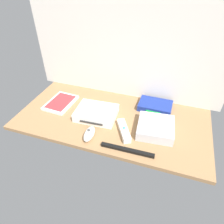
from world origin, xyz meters
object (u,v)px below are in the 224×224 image
at_px(mini_computer, 155,127).
at_px(remote_nunchuk, 89,134).
at_px(remote_wand, 124,130).
at_px(sensor_bar, 127,150).
at_px(network_router, 155,106).
at_px(game_case, 61,103).
at_px(game_console, 96,113).
at_px(remote_classic_pad, 94,107).

bearing_deg(mini_computer, remote_nunchuk, -154.77).
xyz_separation_m(remote_wand, sensor_bar, (0.05, -0.11, -0.01)).
relative_size(network_router, remote_nunchuk, 1.77).
distance_m(game_case, remote_nunchuk, 0.33).
bearing_deg(network_router, game_console, -148.00).
bearing_deg(remote_wand, game_case, 135.09).
relative_size(remote_wand, remote_nunchuk, 1.43).
relative_size(game_case, remote_wand, 1.35).
relative_size(game_case, remote_classic_pad, 1.30).
bearing_deg(sensor_bar, mini_computer, 58.52).
relative_size(game_console, sensor_bar, 0.91).
bearing_deg(remote_nunchuk, remote_wand, 24.90).
xyz_separation_m(game_console, network_router, (0.28, 0.17, -0.00)).
bearing_deg(remote_classic_pad, game_case, 176.18).
xyz_separation_m(game_case, network_router, (0.53, 0.13, 0.01)).
bearing_deg(game_case, sensor_bar, -22.60).
bearing_deg(game_console, sensor_bar, -43.08).
distance_m(game_console, network_router, 0.33).
bearing_deg(remote_nunchuk, network_router, 48.35).
xyz_separation_m(mini_computer, sensor_bar, (-0.10, -0.16, -0.02)).
height_order(game_case, remote_wand, remote_wand).
relative_size(game_console, remote_classic_pad, 1.44).
relative_size(game_console, mini_computer, 1.18).
distance_m(game_console, game_case, 0.24).
distance_m(mini_computer, remote_nunchuk, 0.32).
bearing_deg(mini_computer, remote_wand, -158.12).
height_order(mini_computer, remote_wand, mini_computer).
distance_m(remote_classic_pad, sensor_bar, 0.30).
bearing_deg(game_case, remote_nunchuk, -32.93).
xyz_separation_m(game_case, remote_nunchuk, (0.27, -0.20, 0.01)).
bearing_deg(mini_computer, remote_classic_pad, 176.32).
relative_size(game_console, remote_nunchuk, 2.14).
bearing_deg(sensor_bar, remote_classic_pad, 140.32).
height_order(mini_computer, remote_nunchuk, mini_computer).
relative_size(mini_computer, remote_nunchuk, 1.81).
height_order(mini_computer, sensor_bar, mini_computer).
xyz_separation_m(game_case, remote_wand, (0.41, -0.12, 0.01)).
height_order(network_router, sensor_bar, network_router).
bearing_deg(game_console, game_case, 166.90).
distance_m(mini_computer, remote_wand, 0.15).
distance_m(network_router, remote_nunchuk, 0.42).
xyz_separation_m(game_case, sensor_bar, (0.46, -0.22, -0.00)).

